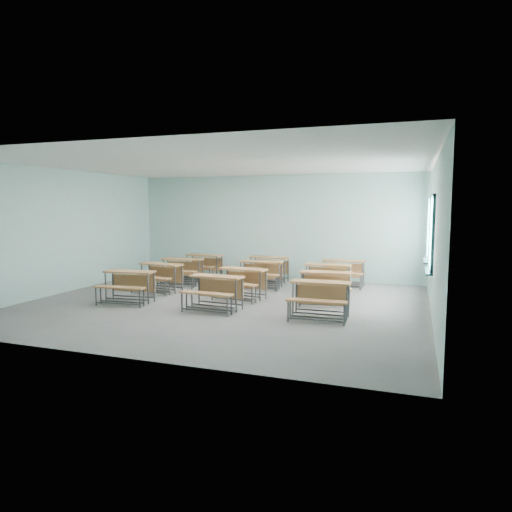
{
  "coord_description": "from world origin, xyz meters",
  "views": [
    {
      "loc": [
        4.13,
        -9.56,
        2.25
      ],
      "look_at": [
        0.37,
        1.2,
        1.0
      ],
      "focal_mm": 32.0,
      "sensor_mm": 36.0,
      "label": 1
    }
  ],
  "objects_px": {
    "desk_unit_r0c0": "(128,282)",
    "desk_unit_r2c2": "(327,274)",
    "desk_unit_r0c2": "(320,294)",
    "desk_unit_r2c0": "(181,267)",
    "desk_unit_r2c1": "(260,270)",
    "desk_unit_r1c1": "(241,279)",
    "desk_unit_r1c2": "(326,283)",
    "desk_unit_r1c0": "(159,273)",
    "desk_unit_r3c1": "(268,265)",
    "desk_unit_r0c1": "(215,287)",
    "desk_unit_r3c0": "(203,263)",
    "desk_unit_r3c2": "(343,269)"
  },
  "relations": [
    {
      "from": "desk_unit_r0c0",
      "to": "desk_unit_r2c1",
      "type": "bearing_deg",
      "value": 45.26
    },
    {
      "from": "desk_unit_r2c0",
      "to": "desk_unit_r3c1",
      "type": "relative_size",
      "value": 1.0
    },
    {
      "from": "desk_unit_r0c1",
      "to": "desk_unit_r0c2",
      "type": "relative_size",
      "value": 1.02
    },
    {
      "from": "desk_unit_r0c0",
      "to": "desk_unit_r3c1",
      "type": "distance_m",
      "value": 4.51
    },
    {
      "from": "desk_unit_r3c0",
      "to": "desk_unit_r2c2",
      "type": "bearing_deg",
      "value": -7.76
    },
    {
      "from": "desk_unit_r0c1",
      "to": "desk_unit_r2c2",
      "type": "bearing_deg",
      "value": 58.69
    },
    {
      "from": "desk_unit_r2c1",
      "to": "desk_unit_r2c2",
      "type": "distance_m",
      "value": 1.86
    },
    {
      "from": "desk_unit_r0c1",
      "to": "desk_unit_r1c0",
      "type": "height_order",
      "value": "same"
    },
    {
      "from": "desk_unit_r0c1",
      "to": "desk_unit_r2c0",
      "type": "relative_size",
      "value": 0.98
    },
    {
      "from": "desk_unit_r1c2",
      "to": "desk_unit_r0c0",
      "type": "bearing_deg",
      "value": -168.87
    },
    {
      "from": "desk_unit_r1c0",
      "to": "desk_unit_r2c1",
      "type": "height_order",
      "value": "same"
    },
    {
      "from": "desk_unit_r1c0",
      "to": "desk_unit_r3c1",
      "type": "distance_m",
      "value": 3.33
    },
    {
      "from": "desk_unit_r0c1",
      "to": "desk_unit_r1c0",
      "type": "relative_size",
      "value": 0.97
    },
    {
      "from": "desk_unit_r0c2",
      "to": "desk_unit_r3c2",
      "type": "relative_size",
      "value": 1.01
    },
    {
      "from": "desk_unit_r1c1",
      "to": "desk_unit_r1c2",
      "type": "bearing_deg",
      "value": 10.14
    },
    {
      "from": "desk_unit_r1c2",
      "to": "desk_unit_r1c1",
      "type": "bearing_deg",
      "value": 176.02
    },
    {
      "from": "desk_unit_r0c0",
      "to": "desk_unit_r2c1",
      "type": "relative_size",
      "value": 1.01
    },
    {
      "from": "desk_unit_r1c1",
      "to": "desk_unit_r3c0",
      "type": "bearing_deg",
      "value": 139.39
    },
    {
      "from": "desk_unit_r1c1",
      "to": "desk_unit_r3c0",
      "type": "height_order",
      "value": "same"
    },
    {
      "from": "desk_unit_r2c0",
      "to": "desk_unit_r3c2",
      "type": "bearing_deg",
      "value": 9.05
    },
    {
      "from": "desk_unit_r2c0",
      "to": "desk_unit_r3c2",
      "type": "distance_m",
      "value": 4.61
    },
    {
      "from": "desk_unit_r1c1",
      "to": "desk_unit_r2c2",
      "type": "relative_size",
      "value": 1.07
    },
    {
      "from": "desk_unit_r1c1",
      "to": "desk_unit_r2c0",
      "type": "xyz_separation_m",
      "value": [
        -2.38,
        1.38,
        0.0
      ]
    },
    {
      "from": "desk_unit_r3c0",
      "to": "desk_unit_r0c0",
      "type": "bearing_deg",
      "value": -84.32
    },
    {
      "from": "desk_unit_r0c1",
      "to": "desk_unit_r0c2",
      "type": "height_order",
      "value": "same"
    },
    {
      "from": "desk_unit_r2c0",
      "to": "desk_unit_r2c2",
      "type": "height_order",
      "value": "same"
    },
    {
      "from": "desk_unit_r2c0",
      "to": "desk_unit_r2c2",
      "type": "relative_size",
      "value": 1.06
    },
    {
      "from": "desk_unit_r0c2",
      "to": "desk_unit_r1c1",
      "type": "bearing_deg",
      "value": 147.95
    },
    {
      "from": "desk_unit_r0c1",
      "to": "desk_unit_r3c1",
      "type": "distance_m",
      "value": 3.94
    },
    {
      "from": "desk_unit_r0c2",
      "to": "desk_unit_r1c2",
      "type": "height_order",
      "value": "same"
    },
    {
      "from": "desk_unit_r0c0",
      "to": "desk_unit_r3c2",
      "type": "distance_m",
      "value": 5.85
    },
    {
      "from": "desk_unit_r0c2",
      "to": "desk_unit_r2c0",
      "type": "distance_m",
      "value": 5.3
    },
    {
      "from": "desk_unit_r0c0",
      "to": "desk_unit_r1c2",
      "type": "relative_size",
      "value": 0.99
    },
    {
      "from": "desk_unit_r2c0",
      "to": "desk_unit_r2c1",
      "type": "bearing_deg",
      "value": -1.74
    },
    {
      "from": "desk_unit_r0c2",
      "to": "desk_unit_r3c0",
      "type": "bearing_deg",
      "value": 137.81
    },
    {
      "from": "desk_unit_r1c1",
      "to": "desk_unit_r2c1",
      "type": "xyz_separation_m",
      "value": [
        -0.03,
        1.54,
        0.0
      ]
    },
    {
      "from": "desk_unit_r1c0",
      "to": "desk_unit_r3c2",
      "type": "height_order",
      "value": "same"
    },
    {
      "from": "desk_unit_r2c2",
      "to": "desk_unit_r1c0",
      "type": "bearing_deg",
      "value": -163.1
    },
    {
      "from": "desk_unit_r0c0",
      "to": "desk_unit_r2c2",
      "type": "distance_m",
      "value": 5.01
    },
    {
      "from": "desk_unit_r2c0",
      "to": "desk_unit_r3c0",
      "type": "relative_size",
      "value": 0.99
    },
    {
      "from": "desk_unit_r0c0",
      "to": "desk_unit_r1c1",
      "type": "bearing_deg",
      "value": 23.47
    },
    {
      "from": "desk_unit_r0c0",
      "to": "desk_unit_r0c2",
      "type": "relative_size",
      "value": 1.04
    },
    {
      "from": "desk_unit_r0c1",
      "to": "desk_unit_r1c1",
      "type": "distance_m",
      "value": 1.3
    },
    {
      "from": "desk_unit_r1c1",
      "to": "desk_unit_r1c2",
      "type": "height_order",
      "value": "same"
    },
    {
      "from": "desk_unit_r3c2",
      "to": "desk_unit_r0c0",
      "type": "bearing_deg",
      "value": -138.26
    },
    {
      "from": "desk_unit_r3c0",
      "to": "desk_unit_r3c1",
      "type": "xyz_separation_m",
      "value": [
        2.11,
        0.11,
        0.0
      ]
    },
    {
      "from": "desk_unit_r2c0",
      "to": "desk_unit_r2c1",
      "type": "distance_m",
      "value": 2.36
    },
    {
      "from": "desk_unit_r1c0",
      "to": "desk_unit_r2c2",
      "type": "relative_size",
      "value": 1.07
    },
    {
      "from": "desk_unit_r1c1",
      "to": "desk_unit_r2c1",
      "type": "relative_size",
      "value": 1.03
    },
    {
      "from": "desk_unit_r0c2",
      "to": "desk_unit_r1c1",
      "type": "distance_m",
      "value": 2.55
    }
  ]
}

